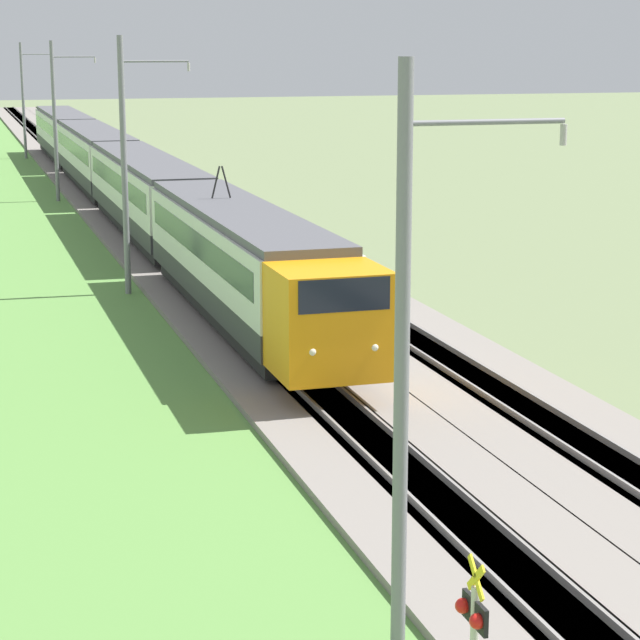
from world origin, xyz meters
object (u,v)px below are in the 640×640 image
Objects in this scene: passenger_train at (117,170)px; catenary_mast_distant at (24,100)px; catenary_mast_far at (56,120)px; catenary_mast_mid at (126,165)px; catenary_mast_near at (406,362)px.

catenary_mast_distant is at bearing -175.48° from passenger_train.
catenary_mast_mid is at bearing 180.00° from catenary_mast_far.
passenger_train is at bearing -153.46° from catenary_mast_far.
catenary_mast_mid is at bearing 0.01° from catenary_mast_near.
catenary_mast_far reaches higher than passenger_train.
catenary_mast_mid is at bearing 180.00° from catenary_mast_distant.
catenary_mast_far is 1.01× the size of catenary_mast_distant.
catenary_mast_mid is 56.72m from catenary_mast_distant.
passenger_train is 8.73× the size of catenary_mast_far.
catenary_mast_near is 56.72m from catenary_mast_far.
passenger_train is 6.42m from catenary_mast_far.
catenary_mast_distant is at bearing -0.00° from catenary_mast_mid.
catenary_mast_distant is (33.69, 2.66, 2.34)m from passenger_train.
passenger_train is 8.81× the size of catenary_mast_distant.
catenary_mast_mid is (-23.03, 2.66, 2.45)m from passenger_train.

